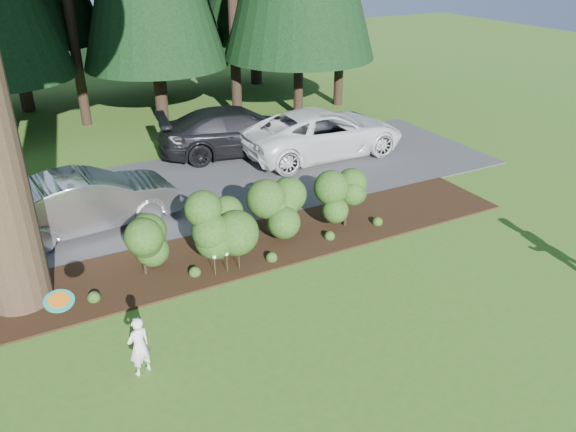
{
  "coord_description": "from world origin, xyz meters",
  "views": [
    {
      "loc": [
        -4.28,
        -8.06,
        6.97
      ],
      "look_at": [
        1.12,
        2.08,
        1.3
      ],
      "focal_mm": 35.0,
      "sensor_mm": 36.0,
      "label": 1
    }
  ],
  "objects_px": {
    "car_silver_wagon": "(88,201)",
    "car_dark_suv": "(238,131)",
    "child": "(139,346)",
    "car_white_suv": "(323,133)",
    "frisbee": "(59,301)"
  },
  "relations": [
    {
      "from": "car_dark_suv",
      "to": "child",
      "type": "xyz_separation_m",
      "value": [
        -6.13,
        -9.76,
        -0.26
      ]
    },
    {
      "from": "car_dark_suv",
      "to": "child",
      "type": "height_order",
      "value": "car_dark_suv"
    },
    {
      "from": "car_silver_wagon",
      "to": "frisbee",
      "type": "height_order",
      "value": "frisbee"
    },
    {
      "from": "car_white_suv",
      "to": "frisbee",
      "type": "xyz_separation_m",
      "value": [
        -9.81,
        -8.24,
        1.11
      ]
    },
    {
      "from": "child",
      "to": "frisbee",
      "type": "bearing_deg",
      "value": -14.87
    },
    {
      "from": "car_silver_wagon",
      "to": "car_white_suv",
      "type": "xyz_separation_m",
      "value": [
        8.42,
        1.97,
        0.04
      ]
    },
    {
      "from": "frisbee",
      "to": "car_white_suv",
      "type": "bearing_deg",
      "value": 40.03
    },
    {
      "from": "car_dark_suv",
      "to": "frisbee",
      "type": "bearing_deg",
      "value": 152.27
    },
    {
      "from": "car_white_suv",
      "to": "car_dark_suv",
      "type": "height_order",
      "value": "car_white_suv"
    },
    {
      "from": "car_silver_wagon",
      "to": "car_dark_suv",
      "type": "height_order",
      "value": "car_dark_suv"
    },
    {
      "from": "child",
      "to": "frisbee",
      "type": "distance_m",
      "value": 1.77
    },
    {
      "from": "car_dark_suv",
      "to": "frisbee",
      "type": "relative_size",
      "value": 12.16
    },
    {
      "from": "car_silver_wagon",
      "to": "frisbee",
      "type": "distance_m",
      "value": 6.52
    },
    {
      "from": "car_silver_wagon",
      "to": "child",
      "type": "relative_size",
      "value": 4.04
    },
    {
      "from": "car_silver_wagon",
      "to": "car_white_suv",
      "type": "bearing_deg",
      "value": -83.49
    }
  ]
}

